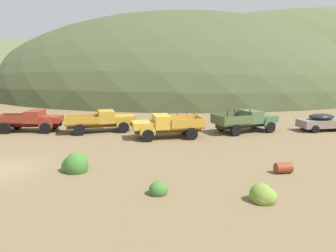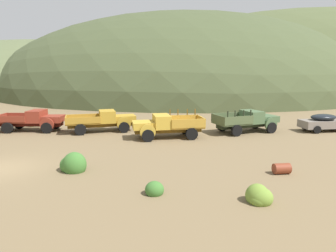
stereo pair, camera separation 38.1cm
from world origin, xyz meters
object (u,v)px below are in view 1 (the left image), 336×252
at_px(truck_mustard, 106,121).
at_px(truck_weathered_green, 249,120).
at_px(car_primer_gray, 325,122).
at_px(truck_rust_red, 35,121).
at_px(oil_drum_tipped, 283,168).
at_px(truck_faded_yellow, 163,126).

distance_m(truck_mustard, truck_weathered_green, 12.79).
height_order(truck_mustard, truck_weathered_green, truck_weathered_green).
bearing_deg(car_primer_gray, truck_mustard, 171.86).
bearing_deg(car_primer_gray, truck_rust_red, 171.37).
height_order(truck_rust_red, oil_drum_tipped, truck_rust_red).
xyz_separation_m(car_primer_gray, oil_drum_tipped, (-8.42, -11.10, -0.53)).
bearing_deg(truck_weathered_green, truck_faded_yellow, 176.50).
bearing_deg(truck_rust_red, truck_weathered_green, -0.76).
bearing_deg(truck_faded_yellow, truck_mustard, -37.67).
distance_m(truck_faded_yellow, oil_drum_tipped, 10.71).
distance_m(truck_rust_red, truck_mustard, 6.33).
bearing_deg(oil_drum_tipped, truck_weathered_green, 82.53).
relative_size(car_primer_gray, oil_drum_tipped, 5.33).
relative_size(truck_rust_red, oil_drum_tipped, 6.12).
height_order(truck_rust_red, truck_weathered_green, truck_weathered_green).
relative_size(truck_faded_yellow, car_primer_gray, 1.20).
relative_size(truck_mustard, truck_faded_yellow, 1.06).
xyz_separation_m(truck_faded_yellow, car_primer_gray, (14.75, 2.48, -0.18)).
bearing_deg(truck_faded_yellow, truck_weathered_green, -173.00).
xyz_separation_m(truck_mustard, car_primer_gray, (19.77, -0.21, -0.17)).
height_order(truck_weathered_green, oil_drum_tipped, truck_weathered_green).
xyz_separation_m(truck_rust_red, truck_faded_yellow, (11.35, -2.99, 0.01)).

